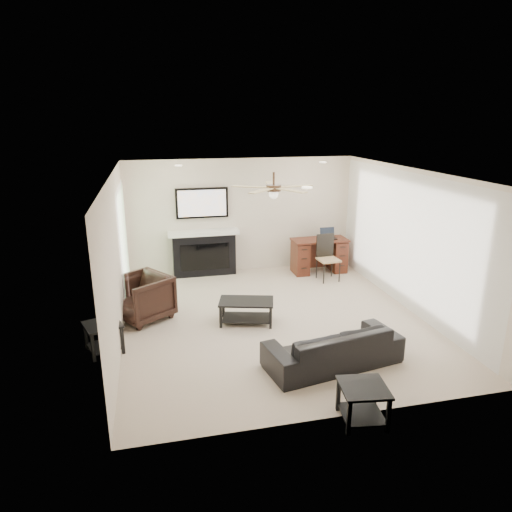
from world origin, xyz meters
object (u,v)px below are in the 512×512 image
at_px(fireplace_unit, 204,233).
at_px(sofa, 333,346).
at_px(armchair, 142,298).
at_px(desk, 319,256).
at_px(coffee_table, 246,312).

bearing_deg(fireplace_unit, sofa, -72.97).
height_order(armchair, desk, armchair).
distance_m(sofa, desk, 4.03).
distance_m(sofa, coffee_table, 1.84).
xyz_separation_m(armchair, desk, (3.83, 1.68, -0.01)).
relative_size(coffee_table, fireplace_unit, 0.47).
height_order(fireplace_unit, desk, fireplace_unit).
distance_m(armchair, fireplace_unit, 2.50).
bearing_deg(sofa, coffee_table, -71.02).
bearing_deg(desk, fireplace_unit, 171.54).
distance_m(sofa, fireplace_unit, 4.45).
bearing_deg(armchair, coffee_table, 37.35).
height_order(sofa, desk, desk).
bearing_deg(armchair, desk, 79.03).
bearing_deg(coffee_table, desk, 61.61).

